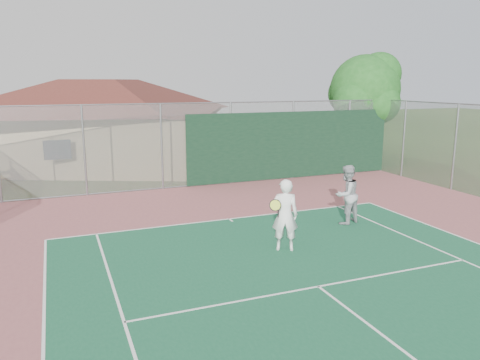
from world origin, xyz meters
The scene contains 6 objects.
back_fence centered at (2.11, 16.98, 1.67)m, with size 20.08×0.11×3.53m.
side_fence_right centered at (10.00, 12.50, 1.75)m, with size 0.08×9.00×3.50m.
clubhouse centered at (-2.61, 23.49, 2.70)m, with size 14.58×12.51×5.32m.
tree centered at (10.02, 18.51, 3.84)m, with size 4.19×3.97×5.84m.
player_white_front centered at (0.35, 8.70, 0.95)m, with size 1.04×0.84×1.90m.
player_grey_back centered at (3.20, 10.10, 0.92)m, with size 1.06×0.92×1.84m.
Camera 1 is at (-5.06, -1.68, 4.34)m, focal length 35.00 mm.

